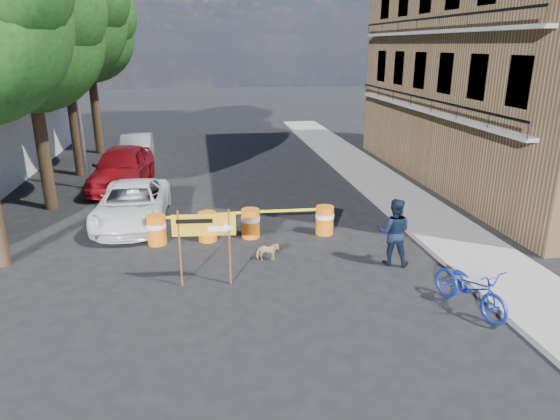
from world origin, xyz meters
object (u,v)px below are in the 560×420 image
object	(u,v)px
barrel_far_left	(157,229)
sedan_silver	(137,149)
sedan_red	(122,167)
barrel_far_right	(325,220)
barrel_mid_left	(207,226)
pedestrian	(394,232)
dog	(268,252)
bicycle	(473,267)
suv_white	(132,204)
detour_sign	(213,230)
barrel_mid_right	(251,223)

from	to	relation	value
barrel_far_left	sedan_silver	xyz separation A→B (m)	(-1.76, 11.48, 0.22)
sedan_red	barrel_far_right	bearing A→B (deg)	-37.95
barrel_mid_left	pedestrian	world-z (taller)	pedestrian
barrel_mid_left	dog	distance (m)	2.40
barrel_far_left	pedestrian	size ratio (longest dim) A/B	0.49
pedestrian	bicycle	size ratio (longest dim) A/B	0.89
suv_white	bicycle	bearing A→B (deg)	-39.99
sedan_silver	barrel_mid_left	bearing A→B (deg)	-75.95
detour_sign	pedestrian	world-z (taller)	detour_sign
suv_white	sedan_red	bearing A→B (deg)	102.72
barrel_far_right	sedan_red	distance (m)	9.61
barrel_mid_left	sedan_red	world-z (taller)	sedan_red
sedan_red	barrel_mid_right	bearing A→B (deg)	-49.00
barrel_mid_right	pedestrian	world-z (taller)	pedestrian
barrel_mid_right	suv_white	distance (m)	4.20
detour_sign	suv_white	xyz separation A→B (m)	(-2.51, 5.01, -0.78)
barrel_far_left	detour_sign	world-z (taller)	detour_sign
barrel_far_right	detour_sign	size ratio (longest dim) A/B	0.46
barrel_mid_left	barrel_far_right	world-z (taller)	same
barrel_mid_right	bicycle	xyz separation A→B (m)	(4.37, -5.24, 0.57)
barrel_far_right	suv_white	world-z (taller)	suv_white
pedestrian	bicycle	xyz separation A→B (m)	(0.78, -2.63, 0.12)
barrel_mid_right	detour_sign	world-z (taller)	detour_sign
suv_white	detour_sign	bearing A→B (deg)	-61.90
bicycle	suv_white	bearing A→B (deg)	121.24
barrel_far_right	detour_sign	xyz separation A→B (m)	(-3.55, -3.00, 0.97)
barrel_mid_left	detour_sign	size ratio (longest dim) A/B	0.46
pedestrian	dog	size ratio (longest dim) A/B	2.92
detour_sign	suv_white	distance (m)	5.66
barrel_mid_left	barrel_mid_right	xyz separation A→B (m)	(1.32, 0.08, 0.00)
barrel_far_right	bicycle	xyz separation A→B (m)	(2.04, -5.15, 0.57)
barrel_far_left	pedestrian	xyz separation A→B (m)	(6.41, -2.47, 0.45)
barrel_far_right	bicycle	bearing A→B (deg)	-68.36
barrel_far_right	pedestrian	world-z (taller)	pedestrian
barrel_mid_left	barrel_far_left	bearing A→B (deg)	-178.15
barrel_far_right	barrel_mid_left	bearing A→B (deg)	179.86
barrel_mid_left	pedestrian	distance (m)	5.54
barrel_mid_right	barrel_far_right	bearing A→B (deg)	-2.31
barrel_far_left	barrel_mid_right	size ratio (longest dim) A/B	1.00
barrel_mid_right	dog	size ratio (longest dim) A/B	1.42
barrel_far_left	sedan_silver	size ratio (longest dim) A/B	0.21
detour_sign	sedan_silver	xyz separation A→B (m)	(-3.36, 14.44, -0.75)
barrel_far_right	pedestrian	distance (m)	2.85
barrel_mid_left	sedan_silver	bearing A→B (deg)	105.95
barrel_mid_right	pedestrian	distance (m)	4.46
barrel_mid_left	sedan_red	xyz separation A→B (m)	(-3.33, 6.58, 0.39)
barrel_mid_right	detour_sign	distance (m)	3.46
barrel_far_right	sedan_red	world-z (taller)	sedan_red
barrel_mid_right	sedan_red	distance (m)	8.00
bicycle	sedan_red	bearing A→B (deg)	110.21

